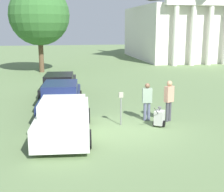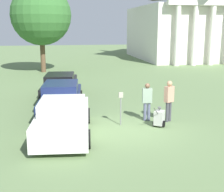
{
  "view_description": "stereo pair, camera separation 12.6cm",
  "coord_description": "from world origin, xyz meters",
  "px_view_note": "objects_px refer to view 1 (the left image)",
  "views": [
    {
      "loc": [
        -2.99,
        -11.62,
        4.12
      ],
      "look_at": [
        -0.48,
        1.62,
        1.1
      ],
      "focal_mm": 50.0,
      "sensor_mm": 36.0,
      "label": 1
    },
    {
      "loc": [
        -2.87,
        -11.65,
        4.12
      ],
      "look_at": [
        -0.48,
        1.62,
        1.1
      ],
      "focal_mm": 50.0,
      "sensor_mm": 36.0,
      "label": 2
    }
  ],
  "objects_px": {
    "parking_meter": "(121,103)",
    "equipment_cart": "(159,118)",
    "person_supervisor": "(169,98)",
    "parked_car_white": "(64,118)",
    "church": "(176,12)",
    "person_worker": "(147,99)",
    "parked_car_navy": "(61,98)",
    "parked_car_black": "(60,87)"
  },
  "relations": [
    {
      "from": "parking_meter",
      "to": "person_worker",
      "type": "bearing_deg",
      "value": 18.75
    },
    {
      "from": "person_supervisor",
      "to": "person_worker",
      "type": "bearing_deg",
      "value": -46.96
    },
    {
      "from": "parked_car_white",
      "to": "parked_car_black",
      "type": "xyz_separation_m",
      "value": [
        -0.0,
        6.53,
        -0.0
      ]
    },
    {
      "from": "parked_car_white",
      "to": "church",
      "type": "bearing_deg",
      "value": 66.46
    },
    {
      "from": "parked_car_black",
      "to": "equipment_cart",
      "type": "height_order",
      "value": "parked_car_black"
    },
    {
      "from": "parking_meter",
      "to": "person_supervisor",
      "type": "bearing_deg",
      "value": 3.53
    },
    {
      "from": "parked_car_navy",
      "to": "person_supervisor",
      "type": "height_order",
      "value": "person_supervisor"
    },
    {
      "from": "parked_car_white",
      "to": "person_worker",
      "type": "distance_m",
      "value": 3.93
    },
    {
      "from": "person_worker",
      "to": "equipment_cart",
      "type": "relative_size",
      "value": 1.7
    },
    {
      "from": "parked_car_navy",
      "to": "person_worker",
      "type": "xyz_separation_m",
      "value": [
        3.71,
        -2.13,
        0.28
      ]
    },
    {
      "from": "parked_car_black",
      "to": "person_supervisor",
      "type": "height_order",
      "value": "person_supervisor"
    },
    {
      "from": "person_supervisor",
      "to": "equipment_cart",
      "type": "xyz_separation_m",
      "value": [
        -0.64,
        -0.63,
        -0.66
      ]
    },
    {
      "from": "parked_car_white",
      "to": "church",
      "type": "distance_m",
      "value": 31.76
    },
    {
      "from": "parked_car_white",
      "to": "church",
      "type": "relative_size",
      "value": 0.22
    },
    {
      "from": "person_worker",
      "to": "parked_car_navy",
      "type": "bearing_deg",
      "value": -21.59
    },
    {
      "from": "equipment_cart",
      "to": "parked_car_navy",
      "type": "bearing_deg",
      "value": 178.26
    },
    {
      "from": "parked_car_white",
      "to": "equipment_cart",
      "type": "distance_m",
      "value": 3.99
    },
    {
      "from": "parked_car_navy",
      "to": "equipment_cart",
      "type": "distance_m",
      "value": 5.02
    },
    {
      "from": "parked_car_navy",
      "to": "parking_meter",
      "type": "bearing_deg",
      "value": -40.71
    },
    {
      "from": "parking_meter",
      "to": "person_supervisor",
      "type": "relative_size",
      "value": 0.78
    },
    {
      "from": "parked_car_navy",
      "to": "church",
      "type": "distance_m",
      "value": 28.88
    },
    {
      "from": "parked_car_white",
      "to": "parked_car_black",
      "type": "height_order",
      "value": "parked_car_white"
    },
    {
      "from": "parked_car_black",
      "to": "church",
      "type": "xyz_separation_m",
      "value": [
        15.36,
        20.79,
        5.18
      ]
    },
    {
      "from": "church",
      "to": "parked_car_black",
      "type": "bearing_deg",
      "value": -126.47
    },
    {
      "from": "person_supervisor",
      "to": "equipment_cart",
      "type": "bearing_deg",
      "value": 16.31
    },
    {
      "from": "parked_car_black",
      "to": "parking_meter",
      "type": "xyz_separation_m",
      "value": [
        2.43,
        -5.68,
        0.31
      ]
    },
    {
      "from": "parking_meter",
      "to": "person_supervisor",
      "type": "height_order",
      "value": "person_supervisor"
    },
    {
      "from": "parked_car_black",
      "to": "parking_meter",
      "type": "bearing_deg",
      "value": -61.04
    },
    {
      "from": "parked_car_navy",
      "to": "equipment_cart",
      "type": "xyz_separation_m",
      "value": [
        3.97,
        -3.06,
        -0.3
      ]
    },
    {
      "from": "parked_car_black",
      "to": "person_worker",
      "type": "relative_size",
      "value": 3.2
    },
    {
      "from": "parked_car_black",
      "to": "equipment_cart",
      "type": "xyz_separation_m",
      "value": [
        3.97,
        -6.18,
        -0.29
      ]
    },
    {
      "from": "parked_car_white",
      "to": "parking_meter",
      "type": "xyz_separation_m",
      "value": [
        2.43,
        0.85,
        0.31
      ]
    },
    {
      "from": "parked_car_white",
      "to": "person_worker",
      "type": "bearing_deg",
      "value": 24.91
    },
    {
      "from": "parked_car_navy",
      "to": "church",
      "type": "bearing_deg",
      "value": 63.09
    },
    {
      "from": "parked_car_white",
      "to": "parking_meter",
      "type": "bearing_deg",
      "value": 25.08
    },
    {
      "from": "parked_car_white",
      "to": "church",
      "type": "xyz_separation_m",
      "value": [
        15.36,
        27.31,
        5.18
      ]
    },
    {
      "from": "parking_meter",
      "to": "equipment_cart",
      "type": "bearing_deg",
      "value": -17.92
    },
    {
      "from": "equipment_cart",
      "to": "person_worker",
      "type": "bearing_deg",
      "value": 141.64
    },
    {
      "from": "parked_car_white",
      "to": "parked_car_black",
      "type": "bearing_deg",
      "value": 95.83
    },
    {
      "from": "parking_meter",
      "to": "church",
      "type": "height_order",
      "value": "church"
    },
    {
      "from": "person_worker",
      "to": "person_supervisor",
      "type": "bearing_deg",
      "value": 169.82
    },
    {
      "from": "parked_car_white",
      "to": "parked_car_navy",
      "type": "bearing_deg",
      "value": 95.85
    }
  ]
}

